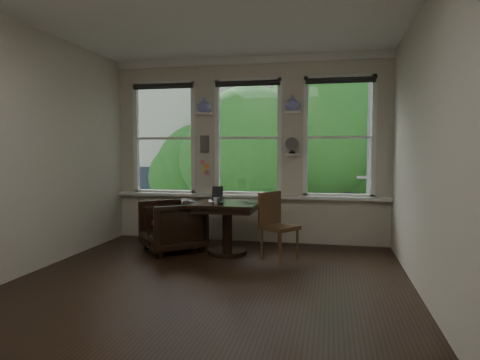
% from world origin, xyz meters
% --- Properties ---
extents(ground, '(4.50, 4.50, 0.00)m').
position_xyz_m(ground, '(0.00, 0.00, 0.00)').
color(ground, black).
rests_on(ground, ground).
extents(ceiling, '(4.50, 4.50, 0.00)m').
position_xyz_m(ceiling, '(0.00, 0.00, 3.00)').
color(ceiling, silver).
rests_on(ceiling, ground).
extents(wall_back, '(4.50, 0.00, 4.50)m').
position_xyz_m(wall_back, '(0.00, 2.25, 1.50)').
color(wall_back, beige).
rests_on(wall_back, ground).
extents(wall_front, '(4.50, 0.00, 4.50)m').
position_xyz_m(wall_front, '(0.00, -2.25, 1.50)').
color(wall_front, beige).
rests_on(wall_front, ground).
extents(wall_left, '(0.00, 4.50, 4.50)m').
position_xyz_m(wall_left, '(-2.25, 0.00, 1.50)').
color(wall_left, beige).
rests_on(wall_left, ground).
extents(wall_right, '(0.00, 4.50, 4.50)m').
position_xyz_m(wall_right, '(2.25, 0.00, 1.50)').
color(wall_right, beige).
rests_on(wall_right, ground).
extents(window_left, '(1.10, 0.12, 1.90)m').
position_xyz_m(window_left, '(-1.45, 2.25, 1.70)').
color(window_left, white).
rests_on(window_left, ground).
extents(window_center, '(1.10, 0.12, 1.90)m').
position_xyz_m(window_center, '(0.00, 2.25, 1.70)').
color(window_center, white).
rests_on(window_center, ground).
extents(window_right, '(1.10, 0.12, 1.90)m').
position_xyz_m(window_right, '(1.45, 2.25, 1.70)').
color(window_right, white).
rests_on(window_right, ground).
extents(shelf_left, '(0.26, 0.16, 0.03)m').
position_xyz_m(shelf_left, '(-0.72, 2.15, 2.10)').
color(shelf_left, white).
rests_on(shelf_left, ground).
extents(shelf_right, '(0.26, 0.16, 0.03)m').
position_xyz_m(shelf_right, '(0.72, 2.15, 2.10)').
color(shelf_right, white).
rests_on(shelf_right, ground).
extents(intercom, '(0.14, 0.06, 0.28)m').
position_xyz_m(intercom, '(-0.72, 2.18, 1.60)').
color(intercom, '#59544F').
rests_on(intercom, ground).
extents(sticky_notes, '(0.16, 0.01, 0.24)m').
position_xyz_m(sticky_notes, '(-0.72, 2.19, 1.25)').
color(sticky_notes, pink).
rests_on(sticky_notes, ground).
extents(desk_fan, '(0.20, 0.20, 0.24)m').
position_xyz_m(desk_fan, '(0.72, 2.13, 1.53)').
color(desk_fan, '#59544F').
rests_on(desk_fan, ground).
extents(vase_left, '(0.24, 0.24, 0.25)m').
position_xyz_m(vase_left, '(-0.72, 2.15, 2.24)').
color(vase_left, silver).
rests_on(vase_left, shelf_left).
extents(vase_right, '(0.24, 0.24, 0.25)m').
position_xyz_m(vase_right, '(0.72, 2.15, 2.24)').
color(vase_right, silver).
rests_on(vase_right, shelf_right).
extents(table, '(0.90, 0.90, 0.75)m').
position_xyz_m(table, '(-0.12, 1.27, 0.38)').
color(table, black).
rests_on(table, ground).
extents(armchair_left, '(1.16, 1.16, 0.76)m').
position_xyz_m(armchair_left, '(-0.96, 1.27, 0.38)').
color(armchair_left, black).
rests_on(armchair_left, ground).
extents(cushion_red, '(0.45, 0.45, 0.06)m').
position_xyz_m(cushion_red, '(-0.96, 1.27, 0.45)').
color(cushion_red, maroon).
rests_on(cushion_red, armchair_left).
extents(side_chair_right, '(0.59, 0.59, 0.92)m').
position_xyz_m(side_chair_right, '(0.66, 1.08, 0.46)').
color(side_chair_right, '#442718').
rests_on(side_chair_right, ground).
extents(laptop, '(0.38, 0.32, 0.03)m').
position_xyz_m(laptop, '(0.22, 1.22, 0.76)').
color(laptop, black).
rests_on(laptop, table).
extents(mug, '(0.11, 0.11, 0.09)m').
position_xyz_m(mug, '(-0.22, 1.07, 0.79)').
color(mug, white).
rests_on(mug, table).
extents(drinking_glass, '(0.14, 0.14, 0.09)m').
position_xyz_m(drinking_glass, '(-0.16, 1.07, 0.80)').
color(drinking_glass, white).
rests_on(drinking_glass, table).
extents(tablet, '(0.17, 0.09, 0.22)m').
position_xyz_m(tablet, '(-0.29, 1.38, 0.86)').
color(tablet, black).
rests_on(tablet, table).
extents(papers, '(0.30, 0.35, 0.00)m').
position_xyz_m(papers, '(-0.33, 1.42, 0.75)').
color(papers, silver).
rests_on(papers, table).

